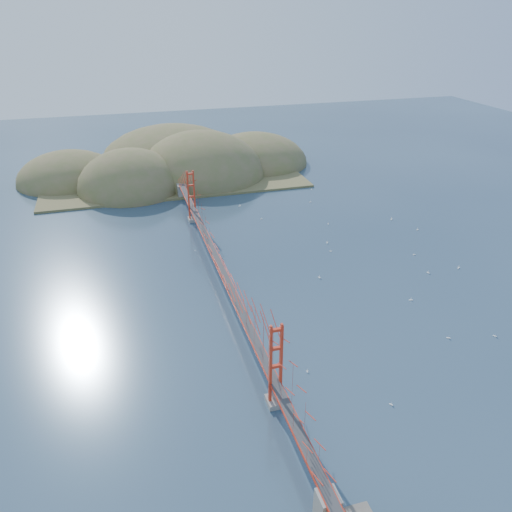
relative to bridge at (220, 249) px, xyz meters
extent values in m
plane|color=#2B4156|center=(0.00, -0.18, -7.01)|extent=(320.00, 320.00, 0.00)
cube|color=gray|center=(0.00, -30.18, -6.66)|extent=(2.00, 2.40, 0.70)
cube|color=gray|center=(0.00, 29.82, -6.66)|extent=(2.00, 2.40, 0.70)
cube|color=#B32513|center=(0.00, -0.18, -3.71)|extent=(1.40, 92.00, 0.16)
cube|color=#B32513|center=(0.00, -0.18, -3.91)|extent=(1.33, 92.00, 0.24)
cube|color=#38383A|center=(0.00, -0.18, -3.61)|extent=(1.19, 92.00, 0.03)
cube|color=gray|center=(0.00, -46.18, -5.36)|extent=(2.00, 2.20, 3.30)
cube|color=gray|center=(0.00, 45.82, -5.36)|extent=(2.20, 2.60, 3.30)
cube|color=brown|center=(0.00, 63.82, -6.76)|extent=(70.00, 40.00, 0.60)
ellipsoid|color=brown|center=(-12.00, 55.82, -7.01)|extent=(28.00, 28.00, 21.00)
ellipsoid|color=brown|center=(8.00, 61.82, -7.01)|extent=(36.00, 36.00, 25.00)
ellipsoid|color=brown|center=(26.00, 69.82, -7.01)|extent=(32.00, 32.00, 18.00)
ellipsoid|color=brown|center=(-28.00, 67.82, -7.01)|extent=(28.00, 28.00, 16.00)
ellipsoid|color=brown|center=(2.00, 77.82, -7.01)|extent=(44.00, 44.00, 22.00)
cube|color=white|center=(38.74, 0.83, -6.96)|extent=(0.50, 0.36, 0.09)
cylinder|color=white|center=(38.74, 0.83, -6.69)|extent=(0.01, 0.01, 0.53)
cube|color=white|center=(43.49, 17.87, -6.94)|extent=(0.52, 0.58, 0.11)
cylinder|color=white|center=(43.49, 17.87, -6.62)|extent=(0.02, 0.02, 0.64)
cube|color=white|center=(23.61, 6.78, -6.96)|extent=(0.50, 0.38, 0.09)
cylinder|color=white|center=(23.61, 6.78, -6.69)|extent=(0.01, 0.01, 0.53)
cube|color=white|center=(43.64, -6.31, -6.94)|extent=(0.64, 0.51, 0.11)
cylinder|color=white|center=(43.64, -6.31, -6.60)|extent=(0.02, 0.02, 0.68)
cube|color=white|center=(37.14, -6.37, -6.94)|extent=(0.34, 0.62, 0.11)
cylinder|color=white|center=(37.14, -6.37, -6.62)|extent=(0.02, 0.02, 0.64)
cube|color=white|center=(43.63, 18.14, -6.95)|extent=(0.58, 0.35, 0.10)
cylinder|color=white|center=(43.63, 18.14, -6.64)|extent=(0.02, 0.02, 0.61)
cube|color=white|center=(17.37, -2.54, -6.94)|extent=(0.36, 0.62, 0.11)
cylinder|color=white|center=(17.37, -2.54, -6.63)|extent=(0.02, 0.02, 0.64)
cube|color=white|center=(28.68, -24.53, -6.95)|extent=(0.54, 0.49, 0.10)
cylinder|color=white|center=(28.68, -24.53, -6.65)|extent=(0.02, 0.02, 0.60)
cube|color=white|center=(6.00, -25.78, -6.96)|extent=(0.24, 0.49, 0.09)
cylinder|color=white|center=(6.00, -25.78, -6.70)|extent=(0.01, 0.01, 0.51)
cube|color=white|center=(12.42, 35.63, -6.95)|extent=(0.54, 0.18, 0.10)
cylinder|color=white|center=(12.42, 35.63, -6.66)|extent=(0.02, 0.02, 0.59)
cube|color=white|center=(24.52, 10.54, -6.95)|extent=(0.28, 0.58, 0.10)
cylinder|color=white|center=(24.52, 10.54, -6.65)|extent=(0.02, 0.02, 0.60)
cube|color=white|center=(33.54, 41.82, -6.96)|extent=(0.27, 0.51, 0.09)
cylinder|color=white|center=(33.54, 41.82, -6.69)|extent=(0.01, 0.01, 0.53)
cube|color=white|center=(45.93, 11.14, -6.94)|extent=(0.62, 0.36, 0.11)
cylinder|color=white|center=(45.93, 11.14, -6.63)|extent=(0.02, 0.02, 0.64)
cube|color=white|center=(28.64, 19.47, -6.96)|extent=(0.32, 0.51, 0.09)
cylinder|color=white|center=(28.64, 19.47, -6.69)|extent=(0.01, 0.01, 0.53)
cube|color=white|center=(15.10, 26.28, -6.96)|extent=(0.49, 0.21, 0.09)
cylinder|color=white|center=(15.10, 26.28, -6.70)|extent=(0.01, 0.01, 0.52)
cube|color=white|center=(13.67, -34.38, -6.96)|extent=(0.36, 0.49, 0.09)
cylinder|color=white|center=(13.67, -34.38, -6.70)|extent=(0.01, 0.01, 0.51)
cube|color=white|center=(29.87, 33.38, -6.95)|extent=(0.59, 0.31, 0.10)
cylinder|color=white|center=(29.87, 33.38, -6.64)|extent=(0.02, 0.02, 0.61)
cube|color=white|center=(35.56, -26.05, -6.95)|extent=(0.45, 0.54, 0.10)
cylinder|color=white|center=(35.56, -26.05, -6.66)|extent=(0.02, 0.02, 0.58)
cube|color=white|center=(29.06, -13.75, -6.95)|extent=(0.60, 0.37, 0.10)
cylinder|color=white|center=(29.06, -13.75, -6.63)|extent=(0.02, 0.02, 0.62)
camera|label=1|loc=(-15.07, -74.18, 37.03)|focal=35.00mm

